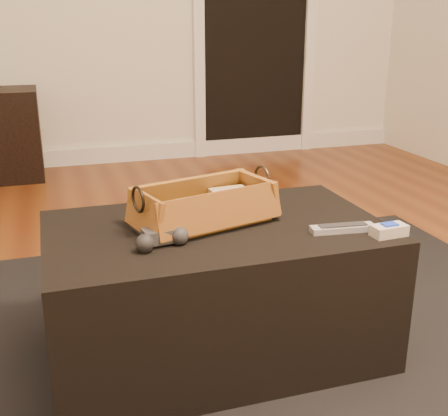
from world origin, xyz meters
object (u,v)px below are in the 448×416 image
object	(u,v)px
ottoman	(216,289)
wicker_basket	(204,207)
silver_remote	(343,228)
game_controller	(161,238)
cream_gadget	(389,230)
tv_remote	(201,217)

from	to	relation	value
ottoman	wicker_basket	distance (m)	0.26
silver_remote	game_controller	bearing A→B (deg)	175.09
wicker_basket	silver_remote	distance (m)	0.41
game_controller	silver_remote	distance (m)	0.53
game_controller	silver_remote	xyz separation A→B (m)	(0.53, -0.05, -0.01)
ottoman	game_controller	bearing A→B (deg)	-149.20
wicker_basket	game_controller	bearing A→B (deg)	-138.55
game_controller	cream_gadget	world-z (taller)	game_controller
tv_remote	cream_gadget	distance (m)	0.54
ottoman	game_controller	distance (m)	0.32
silver_remote	cream_gadget	xyz separation A→B (m)	(0.11, -0.07, 0.01)
tv_remote	cream_gadget	xyz separation A→B (m)	(0.49, -0.24, -0.01)
wicker_basket	cream_gadget	distance (m)	0.54
cream_gadget	ottoman	bearing A→B (deg)	152.96
ottoman	cream_gadget	xyz separation A→B (m)	(0.45, -0.23, 0.23)
ottoman	cream_gadget	world-z (taller)	cream_gadget
game_controller	silver_remote	size ratio (longest dim) A/B	0.83
silver_remote	tv_remote	bearing A→B (deg)	156.18
tv_remote	game_controller	bearing A→B (deg)	-161.33
ottoman	silver_remote	world-z (taller)	silver_remote
tv_remote	silver_remote	world-z (taller)	tv_remote
cream_gadget	tv_remote	bearing A→B (deg)	154.01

